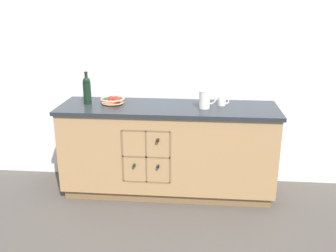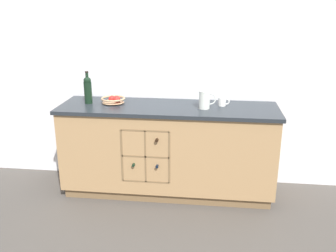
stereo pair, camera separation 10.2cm
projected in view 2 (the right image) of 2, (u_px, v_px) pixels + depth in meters
name	position (u px, v px, depth m)	size (l,w,h in m)	color
ground_plane	(168.00, 191.00, 3.80)	(14.00, 14.00, 0.00)	#4C4742
back_wall	(172.00, 60.00, 3.73)	(4.43, 0.06, 2.55)	white
kitchen_island	(168.00, 149.00, 3.66)	(2.07, 0.61, 0.89)	brown
fruit_bowl	(113.00, 100.00, 3.62)	(0.23, 0.23, 0.08)	tan
white_pitcher	(205.00, 99.00, 3.43)	(0.16, 0.11, 0.17)	silver
ceramic_mug	(223.00, 102.00, 3.53)	(0.11, 0.07, 0.08)	white
standing_wine_bottle	(88.00, 89.00, 3.59)	(0.08, 0.08, 0.31)	black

